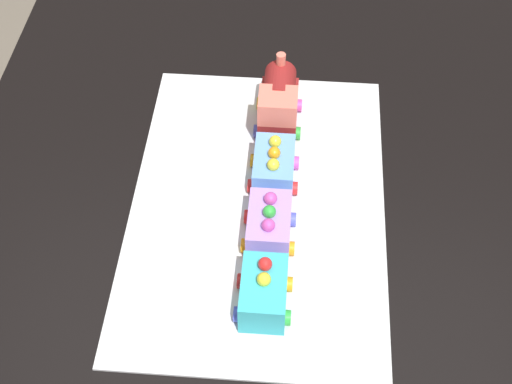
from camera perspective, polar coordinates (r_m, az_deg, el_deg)
dining_table at (r=1.25m, az=0.16°, el=-3.99°), size 1.40×1.00×0.74m
cake_board at (r=1.16m, az=0.00°, el=-1.02°), size 0.60×0.40×0.00m
cake_locomotive at (r=1.25m, az=1.79°, el=6.95°), size 0.14×0.08×0.12m
cake_car_caboose_sky_blue at (r=1.17m, az=1.41°, el=1.99°), size 0.10×0.08×0.07m
cake_car_tanker_lavender at (r=1.09m, az=1.04°, el=-2.60°), size 0.10×0.08×0.07m
cake_car_hopper_turquoise at (r=1.03m, az=0.61°, el=-7.84°), size 0.10×0.08×0.07m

